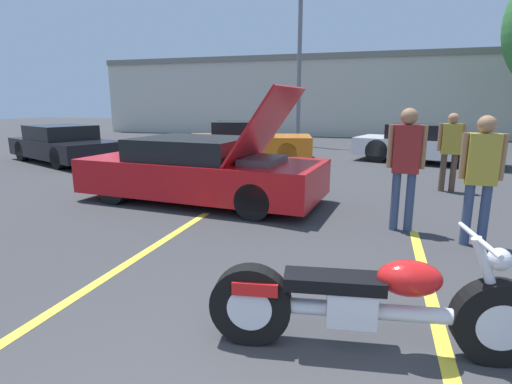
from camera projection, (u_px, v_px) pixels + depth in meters
parking_stripe_foreground at (114, 272)px, 4.42m from camera, size 0.12×5.09×0.01m
parking_stripe_middle at (436, 318)px, 3.48m from camera, size 0.12×5.09×0.01m
far_building at (372, 94)px, 22.65m from camera, size 32.00×4.20×4.40m
light_pole at (302, 58)px, 16.60m from camera, size 1.21×0.28×6.59m
motorcycle at (368, 304)px, 2.96m from camera, size 2.41×0.72×0.95m
show_car_hood_open at (202, 170)px, 7.53m from camera, size 4.66×2.24×2.11m
parked_car_mid_right_row at (425, 144)px, 12.41m from camera, size 4.53×2.80×1.19m
parked_car_left_row at (64, 144)px, 12.59m from camera, size 4.54×3.29×1.14m
parked_car_mid_left_row at (247, 141)px, 13.23m from camera, size 4.43×2.75×1.24m
spectator_near_motorcycle at (481, 170)px, 5.07m from camera, size 0.52×0.22×1.69m
spectator_midground at (451, 146)px, 8.27m from camera, size 0.52×0.21×1.63m
spectator_far_lot at (406, 159)px, 5.67m from camera, size 0.52×0.23×1.77m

